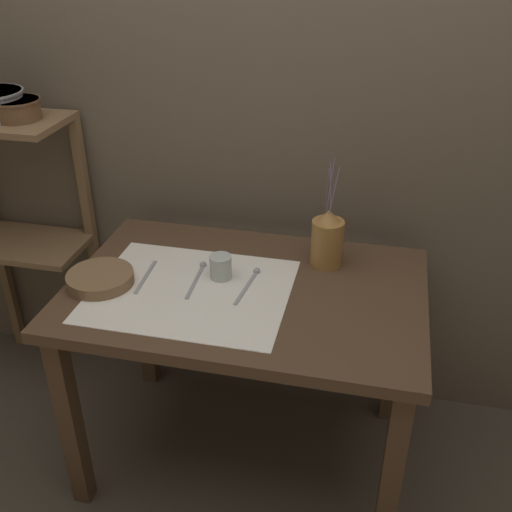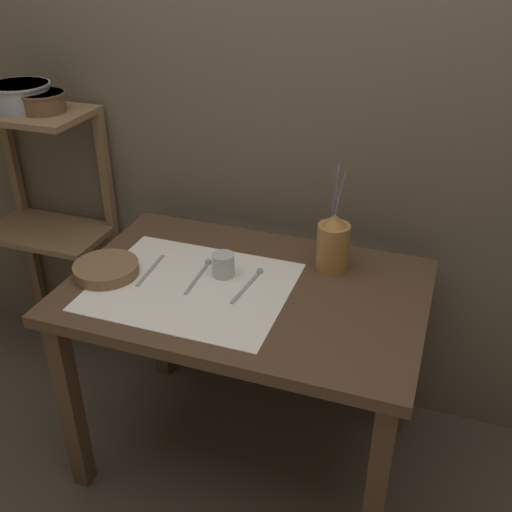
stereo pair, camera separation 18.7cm
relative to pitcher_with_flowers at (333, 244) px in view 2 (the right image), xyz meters
The scene contains 13 objects.
ground_plane 0.91m from the pitcher_with_flowers, 138.95° to the right, with size 12.00×12.00×0.00m, color #473F35.
stone_wall_back 0.51m from the pitcher_with_flowers, 129.24° to the left, with size 7.00×0.06×2.40m.
wooden_table 0.37m from the pitcher_with_flowers, 138.95° to the right, with size 1.15×0.77×0.76m.
wooden_shelf_unit 1.24m from the pitcher_with_flowers, behind, with size 0.50×0.30×1.16m.
linen_cloth 0.49m from the pitcher_with_flowers, 146.40° to the right, with size 0.63×0.51×0.00m.
pitcher_with_flowers is the anchor object (origin of this frame).
wooden_bowl 0.76m from the pitcher_with_flowers, 157.27° to the right, with size 0.22×0.22×0.04m.
glass_tumbler_near 0.37m from the pitcher_with_flowers, 152.81° to the right, with size 0.07×0.07×0.08m.
fork_outer 0.62m from the pitcher_with_flowers, 158.45° to the right, with size 0.02×0.21×0.00m.
spoon_inner 0.44m from the pitcher_with_flowers, 158.76° to the right, with size 0.03×0.22×0.02m.
spoon_outer 0.29m from the pitcher_with_flowers, 145.06° to the right, with size 0.04×0.22×0.02m.
metal_pot_large 1.30m from the pitcher_with_flowers, behind, with size 0.23×0.23×0.10m.
metal_pot_small 1.20m from the pitcher_with_flowers, behind, with size 0.17×0.17×0.07m.
Camera 2 is at (0.58, -1.53, 1.81)m, focal length 42.00 mm.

